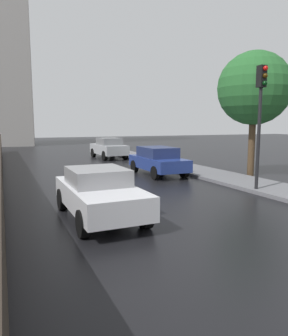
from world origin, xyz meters
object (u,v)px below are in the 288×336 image
car_white_mid_road (99,193)px  street_tree_near (254,89)px  car_silver_far_ahead (109,148)px  traffic_light (261,105)px  car_blue_near_kerb (158,160)px

car_white_mid_road → street_tree_near: bearing=-156.8°
car_silver_far_ahead → traffic_light: 13.81m
car_blue_near_kerb → car_silver_far_ahead: size_ratio=0.98×
car_blue_near_kerb → car_silver_far_ahead: (0.14, 8.33, 0.05)m
car_blue_near_kerb → traffic_light: traffic_light is taller
traffic_light → car_silver_far_ahead: bearing=95.5°
car_white_mid_road → street_tree_near: 9.98m
car_white_mid_road → traffic_light: size_ratio=0.87×
car_blue_near_kerb → traffic_light: size_ratio=0.88×
car_white_mid_road → car_blue_near_kerb: bearing=-128.7°
car_blue_near_kerb → car_white_mid_road: car_blue_near_kerb is taller
car_silver_far_ahead → traffic_light: (1.30, -13.54, 2.40)m
car_silver_far_ahead → traffic_light: size_ratio=0.89×
car_white_mid_road → traffic_light: (6.14, 0.75, 2.48)m
traffic_light → car_white_mid_road: bearing=-173.0°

